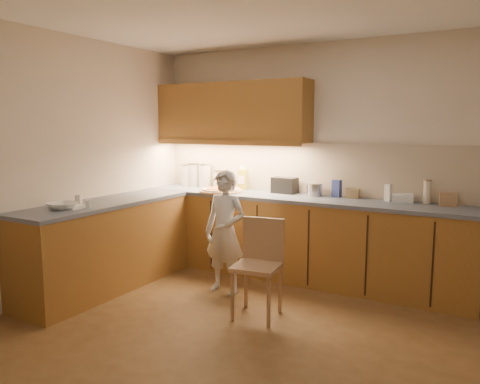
{
  "coord_description": "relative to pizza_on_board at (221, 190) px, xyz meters",
  "views": [
    {
      "loc": [
        1.62,
        -3.03,
        1.68
      ],
      "look_at": [
        -0.8,
        1.2,
        1.0
      ],
      "focal_mm": 35.0,
      "sensor_mm": 36.0,
      "label": 1
    }
  ],
  "objects": [
    {
      "name": "wooden_chair",
      "position": [
        1.04,
        -1.01,
        -0.44
      ],
      "size": [
        0.44,
        0.44,
        0.87
      ],
      "rotation": [
        0.0,
        0.0,
        0.14
      ],
      "color": "tan",
      "rests_on": "ground"
    },
    {
      "name": "backsplash",
      "position": [
        0.9,
        0.4,
        0.27
      ],
      "size": [
        3.75,
        0.02,
        0.58
      ],
      "primitive_type": "cube",
      "color": "#C6B599",
      "rests_on": "l_counter"
    },
    {
      "name": "upper_cabinets",
      "position": [
        0.0,
        0.24,
        0.91
      ],
      "size": [
        1.95,
        0.36,
        0.73
      ],
      "color": "olive",
      "rests_on": "ground"
    },
    {
      "name": "dough_cloth",
      "position": [
        -0.67,
        -1.61,
        -0.01
      ],
      "size": [
        0.29,
        0.23,
        0.02
      ],
      "primitive_type": "cube",
      "rotation": [
        0.0,
        0.0,
        0.04
      ],
      "color": "white",
      "rests_on": "l_counter"
    },
    {
      "name": "child",
      "position": [
        0.47,
        -0.67,
        -0.32
      ],
      "size": [
        0.46,
        0.31,
        1.25
      ],
      "primitive_type": "imported",
      "rotation": [
        0.0,
        0.0,
        -0.03
      ],
      "color": "silver",
      "rests_on": "ground"
    },
    {
      "name": "tall_jar",
      "position": [
        2.23,
        0.31,
        0.1
      ],
      "size": [
        0.08,
        0.08,
        0.24
      ],
      "rotation": [
        0.0,
        0.0,
        0.26
      ],
      "color": "white",
      "rests_on": "l_counter"
    },
    {
      "name": "spice_jar_a",
      "position": [
        -0.78,
        -1.42,
        0.02
      ],
      "size": [
        0.08,
        0.08,
        0.09
      ],
      "primitive_type": "cylinder",
      "rotation": [
        0.0,
        0.0,
        -0.35
      ],
      "color": "silver",
      "rests_on": "l_counter"
    },
    {
      "name": "blue_box",
      "position": [
        1.3,
        0.3,
        0.07
      ],
      "size": [
        0.1,
        0.08,
        0.19
      ],
      "primitive_type": "cube",
      "rotation": [
        0.0,
        0.0,
        -0.15
      ],
      "color": "navy",
      "rests_on": "l_counter"
    },
    {
      "name": "canister_a",
      "position": [
        -0.68,
        0.25,
        0.12
      ],
      "size": [
        0.14,
        0.14,
        0.29
      ],
      "rotation": [
        0.0,
        0.0,
        0.08
      ],
      "color": "white",
      "rests_on": "l_counter"
    },
    {
      "name": "spice_jar_b",
      "position": [
        -0.54,
        -1.52,
        0.01
      ],
      "size": [
        0.07,
        0.07,
        0.07
      ],
      "primitive_type": "cylinder",
      "rotation": [
        0.0,
        0.0,
        0.41
      ],
      "color": "silver",
      "rests_on": "l_counter"
    },
    {
      "name": "card_box_b",
      "position": [
        2.43,
        0.27,
        0.04
      ],
      "size": [
        0.18,
        0.15,
        0.12
      ],
      "primitive_type": "cube",
      "rotation": [
        0.0,
        0.0,
        0.18
      ],
      "color": "tan",
      "rests_on": "l_counter"
    },
    {
      "name": "pizza_on_board",
      "position": [
        0.0,
        0.0,
        0.0
      ],
      "size": [
        0.51,
        0.51,
        0.2
      ],
      "rotation": [
        0.0,
        0.0,
        -0.11
      ],
      "color": "tan",
      "rests_on": "l_counter"
    },
    {
      "name": "card_box_a",
      "position": [
        1.48,
        0.31,
        0.03
      ],
      "size": [
        0.15,
        0.11,
        0.1
      ],
      "primitive_type": "cube",
      "rotation": [
        0.0,
        0.0,
        0.05
      ],
      "color": "#A18156",
      "rests_on": "l_counter"
    },
    {
      "name": "white_bottle",
      "position": [
        1.86,
        0.28,
        0.07
      ],
      "size": [
        0.07,
        0.07,
        0.18
      ],
      "primitive_type": "cube",
      "rotation": [
        0.0,
        0.0,
        -0.26
      ],
      "color": "white",
      "rests_on": "l_counter"
    },
    {
      "name": "steel_pot",
      "position": [
        1.06,
        0.26,
        0.05
      ],
      "size": [
        0.19,
        0.19,
        0.14
      ],
      "color": "#B7B7BC",
      "rests_on": "l_counter"
    },
    {
      "name": "canister_d",
      "position": [
        -0.2,
        0.27,
        0.1
      ],
      "size": [
        0.14,
        0.14,
        0.23
      ],
      "rotation": [
        0.0,
        0.0,
        0.2
      ],
      "color": "white",
      "rests_on": "l_counter"
    },
    {
      "name": "toaster",
      "position": [
        0.69,
        0.28,
        0.07
      ],
      "size": [
        0.3,
        0.19,
        0.19
      ],
      "rotation": [
        0.0,
        0.0,
        -0.1
      ],
      "color": "black",
      "rests_on": "l_counter"
    },
    {
      "name": "mixing_bowl",
      "position": [
        -0.67,
        -1.72,
        0.01
      ],
      "size": [
        0.28,
        0.28,
        0.06
      ],
      "primitive_type": "imported",
      "rotation": [
        0.0,
        0.0,
        -0.07
      ],
      "color": "white",
      "rests_on": "l_counter"
    },
    {
      "name": "l_counter",
      "position": [
        0.35,
        -0.33,
        -0.48
      ],
      "size": [
        3.77,
        2.62,
        0.92
      ],
      "color": "olive",
      "rests_on": "ground"
    },
    {
      "name": "canister_b",
      "position": [
        -0.59,
        0.28,
        0.13
      ],
      "size": [
        0.18,
        0.18,
        0.31
      ],
      "rotation": [
        0.0,
        0.0,
        -0.16
      ],
      "color": "beige",
      "rests_on": "l_counter"
    },
    {
      "name": "room",
      "position": [
        1.28,
        -1.58,
        0.73
      ],
      "size": [
        4.54,
        4.5,
        2.62
      ],
      "color": "brown",
      "rests_on": "ground"
    },
    {
      "name": "oil_jug",
      "position": [
        0.12,
        0.32,
        0.11
      ],
      "size": [
        0.11,
        0.08,
        0.29
      ],
      "rotation": [
        0.0,
        0.0,
        0.14
      ],
      "color": "gold",
      "rests_on": "l_counter"
    },
    {
      "name": "flat_pack",
      "position": [
        2.0,
        0.3,
        0.02
      ],
      "size": [
        0.23,
        0.18,
        0.08
      ],
      "primitive_type": "cube",
      "rotation": [
        0.0,
        0.0,
        0.21
      ],
      "color": "white",
      "rests_on": "l_counter"
    },
    {
      "name": "canister_c",
      "position": [
        -0.43,
        0.3,
        0.13
      ],
      "size": [
        0.16,
        0.16,
        0.3
      ],
      "rotation": [
        0.0,
        0.0,
        -0.04
      ],
      "color": "white",
      "rests_on": "l_counter"
    }
  ]
}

